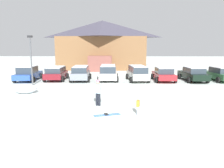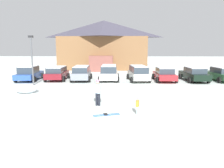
% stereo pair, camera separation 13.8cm
% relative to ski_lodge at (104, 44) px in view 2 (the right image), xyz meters
% --- Properties ---
extents(ground, '(160.00, 160.00, 0.00)m').
position_rel_ski_lodge_xyz_m(ground, '(2.02, -30.25, -4.23)').
color(ground, silver).
extents(ski_lodge, '(15.20, 12.19, 8.34)m').
position_rel_ski_lodge_xyz_m(ski_lodge, '(0.00, 0.00, 0.00)').
color(ski_lodge, brown).
rests_on(ski_lodge, ground).
extents(parked_blue_hatchback, '(2.40, 4.81, 1.65)m').
position_rel_ski_lodge_xyz_m(parked_blue_hatchback, '(-7.51, -15.40, -3.40)').
color(parked_blue_hatchback, '#2B4FA4').
rests_on(parked_blue_hatchback, ground).
extents(parked_maroon_van, '(2.32, 4.30, 1.55)m').
position_rel_ski_lodge_xyz_m(parked_maroon_van, '(-4.45, -15.06, -3.38)').
color(parked_maroon_van, maroon).
rests_on(parked_maroon_van, ground).
extents(parked_grey_wagon, '(2.32, 4.38, 1.64)m').
position_rel_ski_lodge_xyz_m(parked_grey_wagon, '(-1.62, -15.32, -3.34)').
color(parked_grey_wagon, gray).
rests_on(parked_grey_wagon, ground).
extents(parked_white_suv, '(2.27, 4.54, 1.74)m').
position_rel_ski_lodge_xyz_m(parked_white_suv, '(1.45, -15.20, -3.30)').
color(parked_white_suv, silver).
rests_on(parked_white_suv, ground).
extents(parked_silver_wagon, '(2.44, 4.67, 1.70)m').
position_rel_ski_lodge_xyz_m(parked_silver_wagon, '(4.71, -15.44, -3.31)').
color(parked_silver_wagon, beige).
rests_on(parked_silver_wagon, ground).
extents(parked_red_sedan, '(2.23, 4.45, 1.53)m').
position_rel_ski_lodge_xyz_m(parked_red_sedan, '(7.59, -15.48, -3.45)').
color(parked_red_sedan, '#B22127').
rests_on(parked_red_sedan, ground).
extents(parked_black_sedan, '(2.39, 4.84, 1.56)m').
position_rel_ski_lodge_xyz_m(parked_black_sedan, '(10.84, -15.49, -3.43)').
color(parked_black_sedan, black).
rests_on(parked_black_sedan, ground).
extents(parked_green_coupe, '(2.50, 4.83, 1.57)m').
position_rel_ski_lodge_xyz_m(parked_green_coupe, '(13.89, -15.34, -3.43)').
color(parked_green_coupe, '#376A40').
rests_on(parked_green_coupe, ground).
extents(skier_child_in_orange_jacket, '(0.21, 0.35, 0.99)m').
position_rel_ski_lodge_xyz_m(skier_child_in_orange_jacket, '(3.47, -27.86, -3.67)').
color(skier_child_in_orange_jacket, '#9CB0CC').
rests_on(skier_child_in_orange_jacket, ground).
extents(skier_adult_in_blue_parka, '(0.57, 0.39, 1.67)m').
position_rel_ski_lodge_xyz_m(skier_adult_in_blue_parka, '(1.12, -25.92, -3.29)').
color(skier_adult_in_blue_parka, black).
rests_on(skier_adult_in_blue_parka, ground).
extents(pair_of_skis, '(1.53, 0.73, 0.08)m').
position_rel_ski_lodge_xyz_m(pair_of_skis, '(1.75, -27.91, -4.21)').
color(pair_of_skis, blue).
rests_on(pair_of_skis, ground).
extents(lamp_post, '(0.44, 0.24, 4.81)m').
position_rel_ski_lodge_xyz_m(lamp_post, '(-5.92, -18.42, -1.48)').
color(lamp_post, '#515459').
rests_on(lamp_post, ground).
extents(plowed_snow_pile, '(1.82, 1.46, 0.74)m').
position_rel_ski_lodge_xyz_m(plowed_snow_pile, '(-5.13, -22.11, -3.86)').
color(plowed_snow_pile, white).
rests_on(plowed_snow_pile, ground).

